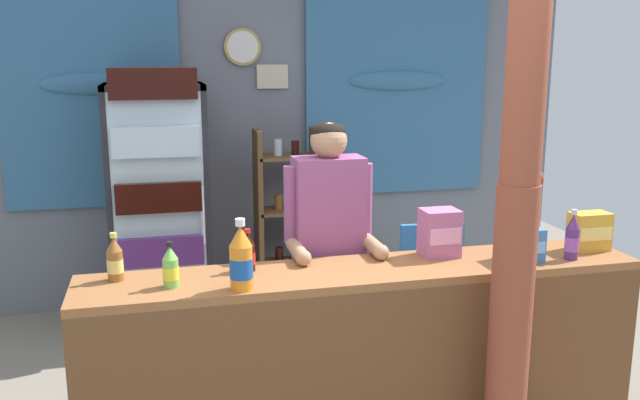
% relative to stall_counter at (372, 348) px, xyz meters
% --- Properties ---
extents(ground_plane, '(7.04, 7.04, 0.00)m').
position_rel_stall_counter_xyz_m(ground_plane, '(-0.11, 0.71, -0.55)').
color(ground_plane, gray).
extents(back_wall_curtained, '(4.90, 0.22, 2.82)m').
position_rel_stall_counter_xyz_m(back_wall_curtained, '(-0.11, 2.38, 0.91)').
color(back_wall_curtained, slate).
rests_on(back_wall_curtained, ground).
extents(stall_counter, '(2.72, 0.45, 0.92)m').
position_rel_stall_counter_xyz_m(stall_counter, '(0.00, 0.00, 0.00)').
color(stall_counter, '#935B33').
rests_on(stall_counter, ground).
extents(timber_post, '(0.21, 0.19, 2.76)m').
position_rel_stall_counter_xyz_m(timber_post, '(0.55, -0.30, 0.77)').
color(timber_post, brown).
rests_on(timber_post, ground).
extents(drink_fridge, '(0.68, 0.62, 1.84)m').
position_rel_stall_counter_xyz_m(drink_fridge, '(-0.95, 1.88, 0.45)').
color(drink_fridge, '#232328').
rests_on(drink_fridge, ground).
extents(bottle_shelf_rack, '(0.48, 0.28, 1.38)m').
position_rel_stall_counter_xyz_m(bottle_shelf_rack, '(-0.01, 2.05, 0.16)').
color(bottle_shelf_rack, brown).
rests_on(bottle_shelf_rack, ground).
extents(plastic_lawn_chair, '(0.48, 0.48, 0.86)m').
position_rel_stall_counter_xyz_m(plastic_lawn_chair, '(0.75, 1.17, -0.06)').
color(plastic_lawn_chair, '#3884D6').
rests_on(plastic_lawn_chair, ground).
extents(shopkeeper, '(0.47, 0.42, 1.58)m').
position_rel_stall_counter_xyz_m(shopkeeper, '(-0.09, 0.47, 0.44)').
color(shopkeeper, '#28282D').
rests_on(shopkeeper, ground).
extents(soda_bottle_orange_soda, '(0.10, 0.10, 0.32)m').
position_rel_stall_counter_xyz_m(soda_bottle_orange_soda, '(-0.62, -0.06, 0.50)').
color(soda_bottle_orange_soda, orange).
rests_on(soda_bottle_orange_soda, stall_counter).
extents(soda_bottle_cola, '(0.07, 0.07, 0.20)m').
position_rel_stall_counter_xyz_m(soda_bottle_cola, '(-0.56, 0.19, 0.46)').
color(soda_bottle_cola, black).
rests_on(soda_bottle_cola, stall_counter).
extents(soda_bottle_lime_soda, '(0.07, 0.07, 0.21)m').
position_rel_stall_counter_xyz_m(soda_bottle_lime_soda, '(-0.92, 0.05, 0.46)').
color(soda_bottle_lime_soda, '#75C64C').
rests_on(soda_bottle_lime_soda, stall_counter).
extents(soda_bottle_iced_tea, '(0.07, 0.07, 0.22)m').
position_rel_stall_counter_xyz_m(soda_bottle_iced_tea, '(-1.16, 0.20, 0.46)').
color(soda_bottle_iced_tea, brown).
rests_on(soda_bottle_iced_tea, stall_counter).
extents(soda_bottle_grape_soda, '(0.07, 0.07, 0.25)m').
position_rel_stall_counter_xyz_m(soda_bottle_grape_soda, '(1.03, -0.01, 0.48)').
color(soda_bottle_grape_soda, '#56286B').
rests_on(soda_bottle_grape_soda, stall_counter).
extents(snack_box_wafer, '(0.18, 0.15, 0.24)m').
position_rel_stall_counter_xyz_m(snack_box_wafer, '(0.42, 0.21, 0.49)').
color(snack_box_wafer, '#B76699').
rests_on(snack_box_wafer, stall_counter).
extents(snack_box_biscuit, '(0.18, 0.16, 0.17)m').
position_rel_stall_counter_xyz_m(snack_box_biscuit, '(0.78, 0.03, 0.45)').
color(snack_box_biscuit, '#3D75B7').
rests_on(snack_box_biscuit, stall_counter).
extents(snack_box_choco_powder, '(0.20, 0.12, 0.20)m').
position_rel_stall_counter_xyz_m(snack_box_choco_powder, '(1.22, 0.12, 0.47)').
color(snack_box_choco_powder, gold).
rests_on(snack_box_choco_powder, stall_counter).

